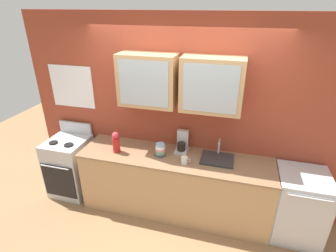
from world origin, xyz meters
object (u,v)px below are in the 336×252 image
(bowl_stack, at_px, (160,150))
(dishwasher, at_px, (298,205))
(stove_range, at_px, (70,166))
(sink_faucet, at_px, (217,159))
(vase, at_px, (116,142))
(coffee_maker, at_px, (182,143))
(cup_near_sink, at_px, (185,160))

(bowl_stack, xyz_separation_m, dishwasher, (1.79, 0.01, -0.53))
(stove_range, relative_size, bowl_stack, 6.08)
(sink_faucet, relative_size, dishwasher, 0.46)
(vase, bearing_deg, sink_faucet, 6.54)
(vase, relative_size, coffee_maker, 1.02)
(bowl_stack, xyz_separation_m, coffee_maker, (0.25, 0.21, 0.03))
(sink_faucet, height_order, coffee_maker, coffee_maker)
(vase, bearing_deg, stove_range, 174.57)
(stove_range, height_order, vase, vase)
(vase, height_order, dishwasher, vase)
(cup_near_sink, height_order, dishwasher, cup_near_sink)
(bowl_stack, height_order, dishwasher, bowl_stack)
(stove_range, distance_m, sink_faucet, 2.27)
(sink_faucet, distance_m, vase, 1.37)
(bowl_stack, distance_m, coffee_maker, 0.33)
(sink_faucet, relative_size, bowl_stack, 2.34)
(dishwasher, bearing_deg, vase, -178.13)
(sink_faucet, distance_m, cup_near_sink, 0.44)
(bowl_stack, bearing_deg, dishwasher, 0.29)
(sink_faucet, bearing_deg, dishwasher, -4.18)
(cup_near_sink, distance_m, dishwasher, 1.53)
(sink_faucet, height_order, dishwasher, sink_faucet)
(bowl_stack, relative_size, cup_near_sink, 1.46)
(coffee_maker, bearing_deg, dishwasher, -7.27)
(vase, xyz_separation_m, dishwasher, (2.40, 0.08, -0.59))
(stove_range, distance_m, bowl_stack, 1.56)
(sink_faucet, relative_size, coffee_maker, 1.43)
(sink_faucet, bearing_deg, vase, -173.46)
(cup_near_sink, bearing_deg, dishwasher, 4.42)
(bowl_stack, relative_size, dishwasher, 0.20)
(cup_near_sink, height_order, coffee_maker, coffee_maker)
(stove_range, relative_size, sink_faucet, 2.59)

